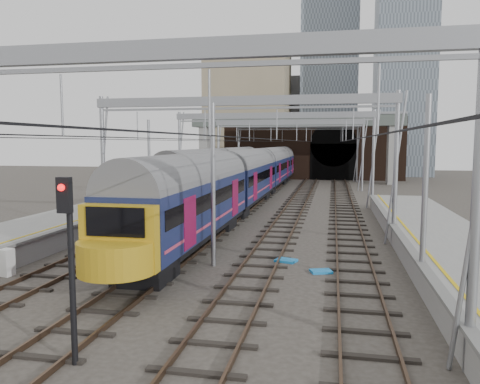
% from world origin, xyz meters
% --- Properties ---
extents(ground, '(160.00, 160.00, 0.00)m').
position_xyz_m(ground, '(0.00, 0.00, 0.00)').
color(ground, '#38332D').
rests_on(ground, ground).
extents(platform_left, '(4.32, 55.00, 1.12)m').
position_xyz_m(platform_left, '(-10.18, 2.50, 0.55)').
color(platform_left, gray).
rests_on(platform_left, ground).
extents(tracks, '(14.40, 80.00, 0.22)m').
position_xyz_m(tracks, '(0.00, 15.00, 0.02)').
color(tracks, '#4C3828').
rests_on(tracks, ground).
extents(overhead_line, '(16.80, 80.00, 8.00)m').
position_xyz_m(overhead_line, '(0.00, 21.49, 6.57)').
color(overhead_line, gray).
rests_on(overhead_line, ground).
extents(retaining_wall, '(28.00, 2.75, 9.00)m').
position_xyz_m(retaining_wall, '(1.40, 51.93, 4.33)').
color(retaining_wall, black).
rests_on(retaining_wall, ground).
extents(overbridge, '(28.00, 3.00, 9.25)m').
position_xyz_m(overbridge, '(0.00, 46.00, 7.27)').
color(overbridge, gray).
rests_on(overbridge, ground).
extents(city_skyline, '(37.50, 27.50, 60.00)m').
position_xyz_m(city_skyline, '(2.73, 70.48, 17.09)').
color(city_skyline, tan).
rests_on(city_skyline, ground).
extents(train_main, '(2.80, 64.74, 4.82)m').
position_xyz_m(train_main, '(-2.00, 29.24, 2.49)').
color(train_main, black).
rests_on(train_main, ground).
extents(train_second, '(2.80, 32.43, 4.82)m').
position_xyz_m(train_second, '(-6.00, 28.24, 2.49)').
color(train_second, black).
rests_on(train_second, ground).
extents(signal_near_centre, '(0.32, 0.46, 4.55)m').
position_xyz_m(signal_near_centre, '(-1.00, -7.54, 2.89)').
color(signal_near_centre, black).
rests_on(signal_near_centre, ground).
extents(relay_cabinet, '(0.62, 0.55, 1.09)m').
position_xyz_m(relay_cabinet, '(-7.80, -1.10, 0.55)').
color(relay_cabinet, silver).
rests_on(relay_cabinet, ground).
extents(equip_cover_a, '(1.07, 0.90, 0.11)m').
position_xyz_m(equip_cover_a, '(3.02, 3.33, 0.05)').
color(equip_cover_a, '#1B7FCE').
rests_on(equip_cover_a, ground).
extents(equip_cover_b, '(0.96, 0.79, 0.10)m').
position_xyz_m(equip_cover_b, '(-2.07, 9.70, 0.05)').
color(equip_cover_b, '#1B7FCE').
rests_on(equip_cover_b, ground).
extents(equip_cover_c, '(1.00, 0.85, 0.10)m').
position_xyz_m(equip_cover_c, '(4.61, 1.83, 0.05)').
color(equip_cover_c, '#1B7FCE').
rests_on(equip_cover_c, ground).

